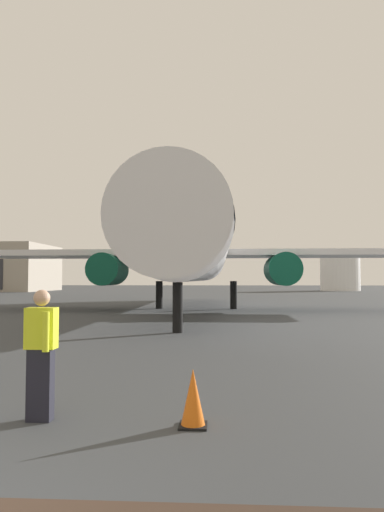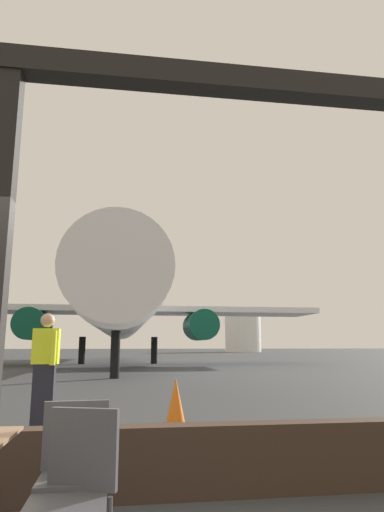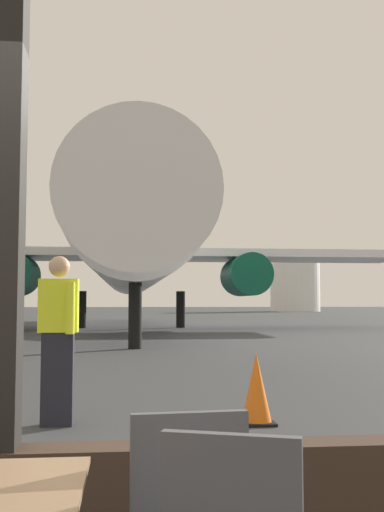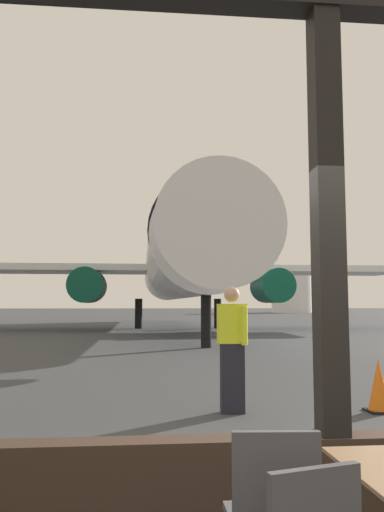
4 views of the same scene
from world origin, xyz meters
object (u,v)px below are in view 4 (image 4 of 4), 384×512
ground_crew_worker (232,347)px  traffic_cone (379,386)px  cafe_chair_side_extra (273,509)px  fuel_storage_tank (292,293)px  airplane (180,264)px

ground_crew_worker → traffic_cone: 2.13m
cafe_chair_side_extra → traffic_cone: cafe_chair_side_extra is taller
cafe_chair_side_extra → fuel_storage_tank: size_ratio=0.14×
cafe_chair_side_extra → fuel_storage_tank: 81.93m
cafe_chair_side_extra → airplane: (1.56, 27.15, 3.21)m
airplane → fuel_storage_tank: size_ratio=4.92×
ground_crew_worker → cafe_chair_side_extra: bearing=-97.7°
cafe_chair_side_extra → traffic_cone: 5.30m
fuel_storage_tank → ground_crew_worker: bearing=-107.2°
cafe_chair_side_extra → airplane: airplane is taller
airplane → cafe_chair_side_extra: bearing=-93.3°
fuel_storage_tank → traffic_cone: bearing=-105.7°
airplane → ground_crew_worker: bearing=-92.3°
ground_crew_worker → airplane: bearing=87.7°
airplane → traffic_cone: size_ratio=43.64×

